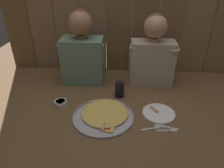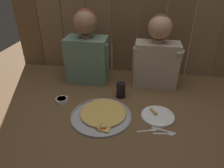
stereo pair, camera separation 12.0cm
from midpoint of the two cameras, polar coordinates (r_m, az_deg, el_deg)
ground_plane at (r=1.53m, az=2.51°, el=-7.84°), size 3.20×3.20×0.00m
pizza_tray at (r=1.49m, az=-0.44°, el=-8.49°), size 0.44×0.44×0.03m
dinner_plate at (r=1.52m, az=14.81°, el=-8.61°), size 0.24×0.24×0.03m
drinking_glass at (r=1.67m, az=4.55°, el=-1.71°), size 0.08×0.08×0.12m
dipping_bowl at (r=1.66m, az=-11.80°, el=-4.40°), size 0.10×0.10×0.03m
table_fork at (r=1.40m, az=12.38°, el=-12.61°), size 0.13×0.05×0.01m
table_knife at (r=1.43m, az=16.51°, el=-12.27°), size 0.15×0.05×0.01m
table_spoon at (r=1.41m, az=17.65°, el=-13.03°), size 0.14×0.04×0.01m
diner_left at (r=1.84m, az=-5.16°, el=9.62°), size 0.40×0.22×0.64m
diner_right at (r=1.80m, az=14.35°, el=8.13°), size 0.41×0.21×0.62m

